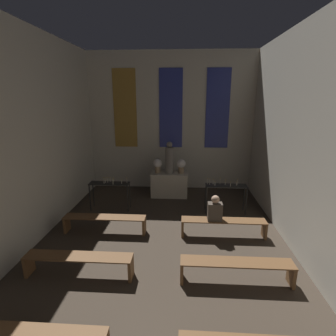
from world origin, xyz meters
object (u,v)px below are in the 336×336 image
at_px(candle_rack_right, 226,189).
at_px(pew_back_right, 223,224).
at_px(pew_third_right, 236,267).
at_px(pew_third_left, 79,261).
at_px(pew_back_left, 105,221).
at_px(flower_vase_left, 158,165).
at_px(flower_vase_right, 181,165).
at_px(altar, 169,184).
at_px(candle_rack_left, 110,187).
at_px(statue, 169,159).
at_px(person_seated, 215,209).

bearing_deg(candle_rack_right, pew_back_right, -99.95).
distance_m(candle_rack_right, pew_third_right, 3.31).
relative_size(pew_third_left, pew_back_left, 1.00).
distance_m(flower_vase_left, candle_rack_right, 2.60).
xyz_separation_m(pew_third_left, pew_third_right, (3.08, 0.00, 0.00)).
xyz_separation_m(flower_vase_left, flower_vase_right, (0.84, 0.00, 0.00)).
relative_size(altar, pew_third_right, 0.60).
height_order(pew_third_left, pew_third_right, same).
height_order(candle_rack_right, pew_third_right, candle_rack_right).
xyz_separation_m(candle_rack_left, pew_third_left, (0.27, -3.27, -0.40)).
bearing_deg(pew_back_right, pew_third_left, -150.35).
bearing_deg(pew_third_right, statue, 108.69).
distance_m(flower_vase_left, pew_third_right, 5.03).
distance_m(flower_vase_left, person_seated, 3.32).
bearing_deg(flower_vase_left, pew_third_left, -103.84).
xyz_separation_m(candle_rack_right, pew_third_right, (-0.27, -3.27, -0.40)).
bearing_deg(flower_vase_left, candle_rack_left, -137.31).
height_order(altar, pew_back_left, altar).
height_order(candle_rack_left, pew_third_left, candle_rack_left).
relative_size(statue, candle_rack_right, 0.89).
distance_m(flower_vase_left, candle_rack_left, 1.94).
relative_size(altar, flower_vase_left, 2.60).
bearing_deg(pew_back_left, pew_third_left, -90.00).
relative_size(statue, pew_third_right, 0.52).
distance_m(altar, flower_vase_right, 0.83).
bearing_deg(person_seated, pew_third_left, -148.39).
bearing_deg(pew_back_right, candle_rack_right, 80.05).
xyz_separation_m(flower_vase_right, person_seated, (0.89, -2.80, -0.41)).
distance_m(statue, flower_vase_right, 0.47).
relative_size(candle_rack_left, person_seated, 1.92).
distance_m(pew_third_left, pew_back_right, 3.55).
bearing_deg(candle_rack_right, pew_back_left, -155.61).
height_order(flower_vase_left, pew_third_left, flower_vase_left).
xyz_separation_m(statue, candle_rack_right, (1.81, -1.28, -0.64)).
bearing_deg(pew_third_left, person_seated, 31.61).
xyz_separation_m(altar, statue, (0.00, 0.00, 0.95)).
bearing_deg(pew_third_left, altar, 71.31).
bearing_deg(pew_third_right, person_seated, 97.53).
relative_size(pew_third_right, person_seated, 3.27).
xyz_separation_m(flower_vase_left, pew_back_left, (-1.12, -2.80, -0.82)).
bearing_deg(flower_vase_left, pew_back_left, -111.84).
xyz_separation_m(candle_rack_right, pew_third_left, (-3.35, -3.27, -0.40)).
xyz_separation_m(candle_rack_left, pew_back_right, (3.35, -1.52, -0.40)).
height_order(pew_third_left, pew_back_right, same).
bearing_deg(pew_third_left, pew_back_left, 90.00).
distance_m(flower_vase_left, pew_third_left, 4.76).
relative_size(candle_rack_right, pew_third_right, 0.59).
xyz_separation_m(statue, person_seated, (1.31, -2.80, -0.64)).
xyz_separation_m(flower_vase_left, candle_rack_right, (2.23, -1.28, -0.42)).
distance_m(candle_rack_left, pew_third_left, 3.31).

